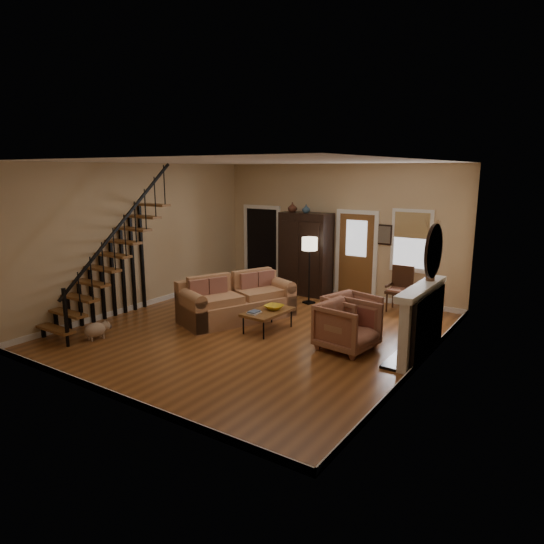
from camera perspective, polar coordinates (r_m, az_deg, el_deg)
The scene contains 15 objects.
room at distance 11.02m, azimuth 1.71°, elevation 3.33°, with size 7.00×7.33×3.30m.
staircase at distance 10.34m, azimuth -18.86°, elevation 2.65°, with size 0.94×2.80×3.20m, color brown, non-canonical shape.
fireplace at distance 8.63m, azimuth 17.42°, elevation -4.87°, with size 0.33×1.95×2.30m.
armoire at distance 12.42m, azimuth 3.99°, elevation 2.15°, with size 1.30×0.60×2.10m, color black, non-canonical shape.
vase_a at distance 12.36m, azimuth 2.41°, elevation 7.61°, with size 0.24×0.24×0.25m, color #4C2619.
vase_b at distance 12.16m, azimuth 4.04°, elevation 7.43°, with size 0.20×0.20×0.21m, color #334C60.
sofa at distance 10.37m, azimuth -4.13°, elevation -3.21°, with size 1.04×2.40×0.90m, color #B07950, non-canonical shape.
coffee_table at distance 9.71m, azimuth -0.49°, elevation -5.74°, with size 0.62×1.07×0.41m, color brown, non-canonical shape.
bowl at distance 9.73m, azimuth 0.25°, elevation -4.16°, with size 0.37×0.37×0.09m, color gold.
books at distance 9.48m, azimuth -2.12°, elevation -4.74°, with size 0.20×0.27×0.05m, color beige, non-canonical shape.
armchair_left at distance 8.75m, azimuth 8.89°, elevation -6.34°, with size 0.92×0.95×0.86m, color brown.
armchair_right at distance 9.46m, azimuth 9.35°, elevation -5.11°, with size 0.87×0.89×0.81m, color brown.
floor_lamp at distance 11.55m, azimuth 4.40°, elevation 0.15°, with size 0.37×0.37×1.60m, color black, non-canonical shape.
side_chair at distance 11.32m, azimuth 14.71°, elevation -1.97°, with size 0.54×0.54×1.02m, color #361E11, non-canonical shape.
dog at distance 9.80m, azimuth -20.07°, elevation -6.54°, with size 0.27×0.46×0.34m, color tan, non-canonical shape.
Camera 1 is at (5.36, -7.48, 3.15)m, focal length 32.00 mm.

